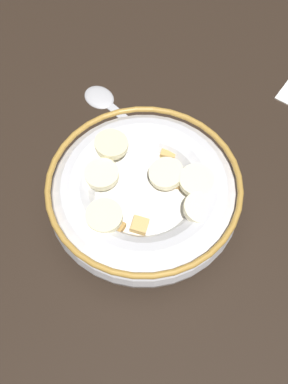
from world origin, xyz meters
TOP-DOWN VIEW (x-y plane):
  - ground_plane at (0.00, 0.00)cm, footprint 101.59×101.59cm
  - cereal_bowl at (0.01, 0.00)cm, footprint 19.15×19.15cm
  - spoon at (-8.13, 11.77)cm, footprint 12.72×8.31cm

SIDE VIEW (x-z plane):
  - ground_plane at x=0.00cm, z-range -2.00..0.00cm
  - spoon at x=-8.13cm, z-range -0.05..0.75cm
  - cereal_bowl at x=0.01cm, z-range 0.04..5.26cm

